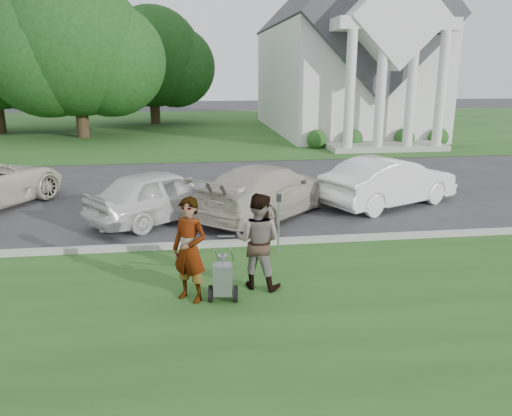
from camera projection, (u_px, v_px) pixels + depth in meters
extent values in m
plane|color=#333335|center=(254.00, 254.00, 11.54)|extent=(120.00, 120.00, 0.00)
cube|color=#224D1A|center=(276.00, 314.00, 8.67)|extent=(80.00, 7.00, 0.01)
cube|color=#224D1A|center=(208.00, 127.00, 37.33)|extent=(80.00, 30.00, 0.01)
cube|color=#9E9E93|center=(251.00, 243.00, 12.04)|extent=(80.00, 0.18, 0.15)
cube|color=white|center=(338.00, 79.00, 34.68)|extent=(9.00, 16.00, 7.00)
cube|color=#38383D|center=(340.00, 26.00, 33.74)|extent=(9.19, 17.00, 9.19)
cube|color=#9E9E93|center=(384.00, 146.00, 26.78)|extent=(6.20, 2.60, 0.30)
cylinder|color=white|center=(350.00, 93.00, 24.76)|extent=(0.50, 0.50, 6.00)
cylinder|color=white|center=(381.00, 93.00, 24.96)|extent=(0.50, 0.50, 6.00)
cylinder|color=white|center=(411.00, 93.00, 25.17)|extent=(0.50, 0.50, 6.00)
cylinder|color=white|center=(441.00, 92.00, 25.37)|extent=(0.50, 0.50, 6.00)
cube|color=white|center=(394.00, 25.00, 24.95)|extent=(6.20, 2.00, 0.60)
cube|color=white|center=(395.00, 18.00, 24.87)|extent=(5.09, 2.20, 5.09)
sphere|color=#1E4C19|center=(317.00, 140.00, 27.12)|extent=(1.10, 1.10, 1.10)
sphere|color=#1E4C19|center=(353.00, 139.00, 27.37)|extent=(1.10, 1.10, 1.10)
sphere|color=#1E4C19|center=(405.00, 138.00, 27.75)|extent=(1.10, 1.10, 1.10)
sphere|color=#1E4C19|center=(438.00, 137.00, 28.01)|extent=(1.10, 1.10, 1.10)
cylinder|color=#332316|center=(82.00, 112.00, 31.10)|extent=(0.76, 0.76, 3.20)
sphere|color=#1B3E13|center=(76.00, 46.00, 30.06)|extent=(8.40, 8.40, 8.40)
sphere|color=#1B3E13|center=(110.00, 61.00, 30.81)|extent=(6.89, 6.89, 6.89)
sphere|color=#1B3E13|center=(46.00, 57.00, 29.73)|extent=(7.22, 7.22, 7.22)
sphere|color=#1B3E13|center=(25.00, 53.00, 32.79)|extent=(7.54, 7.54, 7.54)
cylinder|color=#332316|center=(155.00, 104.00, 39.28)|extent=(0.76, 0.76, 3.00)
sphere|color=#1B3E13|center=(152.00, 57.00, 38.33)|extent=(7.60, 7.60, 7.60)
sphere|color=#1B3E13|center=(175.00, 67.00, 39.03)|extent=(6.23, 6.23, 6.23)
sphere|color=#1B3E13|center=(132.00, 64.00, 38.00)|extent=(6.54, 6.54, 6.54)
cylinder|color=black|center=(211.00, 294.00, 9.11)|extent=(0.12, 0.32, 0.31)
cylinder|color=black|center=(236.00, 294.00, 9.11)|extent=(0.12, 0.32, 0.31)
cylinder|color=#2D2D33|center=(223.00, 294.00, 9.11)|extent=(0.52, 0.11, 0.04)
cube|color=gray|center=(223.00, 279.00, 9.03)|extent=(0.38, 0.33, 0.57)
cone|color=gray|center=(223.00, 260.00, 8.93)|extent=(0.20, 0.20, 0.17)
cylinder|color=#2D2D33|center=(223.00, 255.00, 8.91)|extent=(0.04, 0.04, 0.06)
cylinder|color=gray|center=(217.00, 256.00, 9.45)|extent=(0.14, 0.76, 0.55)
cylinder|color=gray|center=(232.00, 256.00, 9.44)|extent=(0.14, 0.76, 0.55)
cylinder|color=gray|center=(226.00, 236.00, 9.74)|extent=(0.33, 0.08, 0.03)
imported|color=#999999|center=(190.00, 251.00, 8.96)|extent=(0.84, 0.79, 1.93)
imported|color=#999999|center=(258.00, 242.00, 9.52)|extent=(1.13, 1.04, 1.88)
cylinder|color=gray|center=(278.00, 227.00, 11.39)|extent=(0.05, 0.05, 1.25)
cube|color=#2D2D33|center=(279.00, 197.00, 11.21)|extent=(0.10, 0.07, 0.19)
cylinder|color=gray|center=(279.00, 193.00, 11.18)|extent=(0.09, 0.09, 0.03)
imported|color=silver|center=(162.00, 195.00, 13.97)|extent=(4.47, 3.95, 1.46)
imported|color=beige|center=(267.00, 190.00, 14.41)|extent=(5.03, 5.17, 1.49)
imported|color=white|center=(390.00, 182.00, 15.49)|extent=(4.82, 3.41, 1.51)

